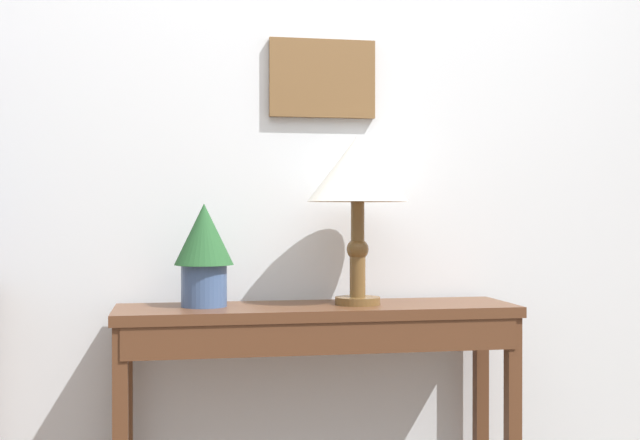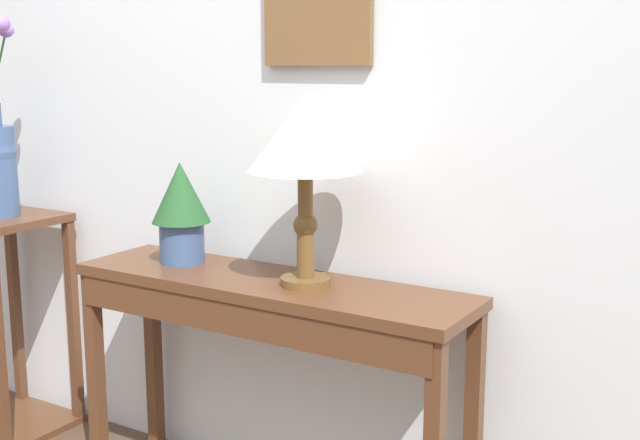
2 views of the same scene
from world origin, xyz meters
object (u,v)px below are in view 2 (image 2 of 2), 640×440
(potted_plant_on_console, at_px, (181,207))
(pedestal_stand_left, at_px, (7,325))
(console_table, at_px, (264,319))
(table_lamp, at_px, (305,141))

(potted_plant_on_console, relative_size, pedestal_stand_left, 0.39)
(potted_plant_on_console, bearing_deg, pedestal_stand_left, -176.40)
(console_table, relative_size, pedestal_stand_left, 1.52)
(console_table, distance_m, potted_plant_on_console, 0.48)
(potted_plant_on_console, xyz_separation_m, pedestal_stand_left, (-0.86, -0.05, -0.54))
(table_lamp, height_order, potted_plant_on_console, table_lamp)
(table_lamp, relative_size, pedestal_stand_left, 0.65)
(console_table, xyz_separation_m, potted_plant_on_console, (-0.37, 0.05, 0.31))
(console_table, bearing_deg, pedestal_stand_left, -179.89)
(potted_plant_on_console, bearing_deg, console_table, -7.99)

